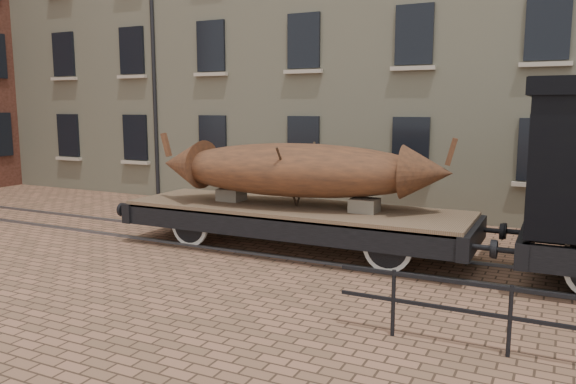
% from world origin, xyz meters
% --- Properties ---
extents(ground, '(90.00, 90.00, 0.00)m').
position_xyz_m(ground, '(0.00, 0.00, 0.00)').
color(ground, brown).
extents(warehouse_cream, '(40.00, 10.19, 14.00)m').
position_xyz_m(warehouse_cream, '(3.00, 9.99, 7.00)').
color(warehouse_cream, beige).
rests_on(warehouse_cream, ground).
extents(rail_track, '(30.00, 1.52, 0.06)m').
position_xyz_m(rail_track, '(0.00, 0.00, 0.03)').
color(rail_track, '#59595E').
rests_on(rail_track, ground).
extents(flatcar_wagon, '(9.05, 2.45, 1.37)m').
position_xyz_m(flatcar_wagon, '(-0.45, 0.00, 0.85)').
color(flatcar_wagon, brown).
rests_on(flatcar_wagon, ground).
extents(iron_boat, '(6.98, 2.71, 1.66)m').
position_xyz_m(iron_boat, '(-0.38, 0.00, 1.92)').
color(iron_boat, brown).
rests_on(iron_boat, flatcar_wagon).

